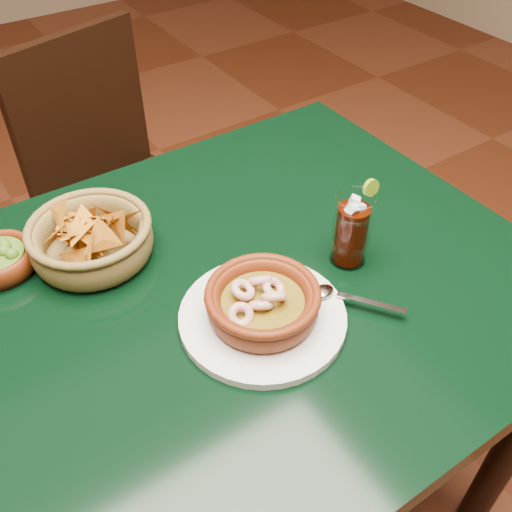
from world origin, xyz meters
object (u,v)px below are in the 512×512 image
shrimp_plate (263,306)px  chip_basket (91,239)px  dining_table (177,355)px  cola_drink (352,230)px  dining_chair (121,190)px

shrimp_plate → chip_basket: (-0.15, 0.27, 0.01)m
dining_table → chip_basket: 0.23m
chip_basket → cola_drink: 0.42m
dining_chair → shrimp_plate: (-0.08, -0.79, 0.30)m
dining_table → dining_chair: (0.19, 0.70, -0.17)m
dining_table → shrimp_plate: 0.19m
shrimp_plate → cola_drink: cola_drink is taller
dining_chair → chip_basket: size_ratio=3.77×
cola_drink → dining_chair: bearing=98.3°
chip_basket → dining_chair: bearing=66.2°
dining_table → cola_drink: cola_drink is taller
cola_drink → dining_table: bearing=169.5°
dining_chair → chip_basket: 0.65m
shrimp_plate → chip_basket: size_ratio=1.30×
dining_table → shrimp_plate: (0.11, -0.09, 0.13)m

